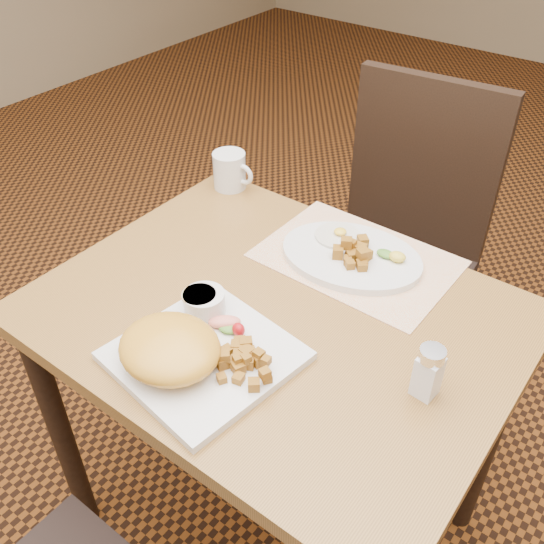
{
  "coord_description": "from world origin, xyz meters",
  "views": [
    {
      "loc": [
        0.52,
        -0.7,
        1.53
      ],
      "look_at": [
        -0.02,
        0.02,
        0.82
      ],
      "focal_mm": 40.0,
      "sensor_mm": 36.0,
      "label": 1
    }
  ],
  "objects": [
    {
      "name": "plate_square",
      "position": [
        -0.02,
        -0.18,
        0.76
      ],
      "size": [
        0.32,
        0.32,
        0.02
      ],
      "primitive_type": "cube",
      "rotation": [
        0.0,
        0.0,
        -0.14
      ],
      "color": "silver",
      "rests_on": "table"
    },
    {
      "name": "fried_egg",
      "position": [
        -0.02,
        0.26,
        0.77
      ],
      "size": [
        0.1,
        0.1,
        0.02
      ],
      "color": "white",
      "rests_on": "plate_oval"
    },
    {
      "name": "home_fries_sq",
      "position": [
        0.05,
        -0.16,
        0.78
      ],
      "size": [
        0.12,
        0.11,
        0.03
      ],
      "color": "#A56B1A",
      "rests_on": "plate_square"
    },
    {
      "name": "plate_oval",
      "position": [
        0.03,
        0.22,
        0.76
      ],
      "size": [
        0.34,
        0.28,
        0.02
      ],
      "primitive_type": null,
      "rotation": [
        0.0,
        0.0,
        0.17
      ],
      "color": "silver",
      "rests_on": "placemat"
    },
    {
      "name": "home_fries_ov",
      "position": [
        0.05,
        0.21,
        0.78
      ],
      "size": [
        0.09,
        0.11,
        0.04
      ],
      "color": "#A56B1A",
      "rests_on": "plate_oval"
    },
    {
      "name": "salt_shaker",
      "position": [
        0.32,
        -0.02,
        0.8
      ],
      "size": [
        0.05,
        0.05,
        0.1
      ],
      "color": "white",
      "rests_on": "table"
    },
    {
      "name": "chair_far",
      "position": [
        -0.04,
        0.65,
        0.54
      ],
      "size": [
        0.46,
        0.47,
        0.97
      ],
      "rotation": [
        0.0,
        0.0,
        3.23
      ],
      "color": "black",
      "rests_on": "ground"
    },
    {
      "name": "garnish_ov",
      "position": [
        0.11,
        0.26,
        0.78
      ],
      "size": [
        0.07,
        0.03,
        0.02
      ],
      "color": "#387223",
      "rests_on": "plate_oval"
    },
    {
      "name": "hollandaise_mound",
      "position": [
        -0.05,
        -0.23,
        0.8
      ],
      "size": [
        0.19,
        0.16,
        0.07
      ],
      "color": "gold",
      "rests_on": "plate_square"
    },
    {
      "name": "garnish_sq",
      "position": [
        -0.03,
        -0.11,
        0.78
      ],
      "size": [
        0.08,
        0.06,
        0.03
      ],
      "color": "#387223",
      "rests_on": "plate_square"
    },
    {
      "name": "coffee_mug",
      "position": [
        -0.37,
        0.31,
        0.8
      ],
      "size": [
        0.11,
        0.08,
        0.09
      ],
      "color": "silver",
      "rests_on": "table"
    },
    {
      "name": "ground",
      "position": [
        0.0,
        0.0,
        0.0
      ],
      "size": [
        8.0,
        8.0,
        0.0
      ],
      "primitive_type": "plane",
      "color": "black",
      "rests_on": "ground"
    },
    {
      "name": "ramekin",
      "position": [
        -0.09,
        -0.1,
        0.79
      ],
      "size": [
        0.08,
        0.08,
        0.04
      ],
      "color": "silver",
      "rests_on": "plate_square"
    },
    {
      "name": "table",
      "position": [
        0.0,
        0.0,
        0.64
      ],
      "size": [
        0.9,
        0.7,
        0.75
      ],
      "color": "olive",
      "rests_on": "ground"
    },
    {
      "name": "placemat",
      "position": [
        0.04,
        0.23,
        0.75
      ],
      "size": [
        0.4,
        0.28,
        0.0
      ],
      "primitive_type": "cube",
      "rotation": [
        0.0,
        0.0,
        -0.01
      ],
      "color": "white",
      "rests_on": "table"
    }
  ]
}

